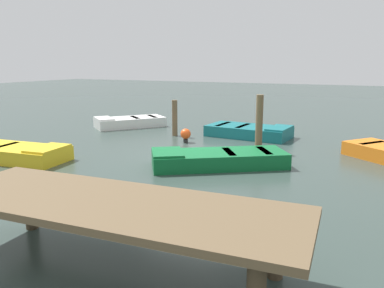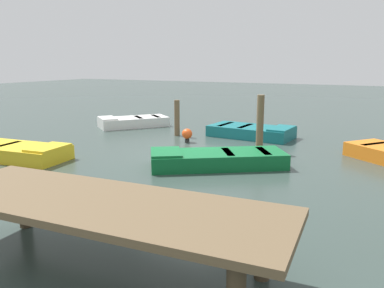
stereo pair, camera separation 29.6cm
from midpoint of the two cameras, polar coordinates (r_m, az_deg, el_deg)
ground_plane at (r=11.56m, az=0.73°, el=-1.70°), size 80.00×80.00×0.00m
dock_segment at (r=5.28m, az=-11.49°, el=-9.33°), size 5.14×1.93×0.95m
rowboat_green at (r=10.32m, az=4.47°, el=-2.17°), size 3.63×2.98×0.46m
rowboat_teal at (r=14.54m, az=9.29°, el=1.84°), size 3.11×1.73×0.46m
rowboat_yellow at (r=12.18m, az=-23.98°, el=-1.00°), size 3.34×1.62×0.46m
rowboat_white at (r=16.87m, az=-8.14°, el=3.27°), size 2.78×3.03×0.46m
mooring_piling_mid_left at (r=14.59m, az=-1.63°, el=3.84°), size 0.20×0.20×1.34m
mooring_piling_near_left at (r=12.22m, az=10.62°, el=3.01°), size 0.22×0.22×1.75m
marker_buoy at (r=13.39m, az=-0.09°, el=1.44°), size 0.36×0.36×0.48m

